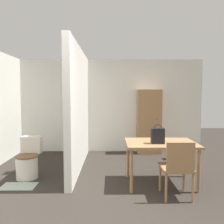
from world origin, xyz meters
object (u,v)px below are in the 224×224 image
(dining_table, at_px, (161,147))
(wooden_chair, at_px, (177,167))
(toilet, at_px, (28,161))
(space_heater, at_px, (179,149))
(wooden_cabinet, at_px, (149,122))
(handbag, at_px, (158,136))

(dining_table, relative_size, wooden_chair, 1.34)
(toilet, distance_m, space_heater, 3.39)
(toilet, xyz_separation_m, wooden_cabinet, (2.57, 1.71, 0.54))
(wooden_cabinet, bearing_deg, toilet, -146.41)
(handbag, relative_size, wooden_cabinet, 0.19)
(dining_table, relative_size, space_heater, 2.45)
(handbag, xyz_separation_m, space_heater, (0.87, 1.58, -0.63))
(toilet, xyz_separation_m, space_heater, (3.20, 1.11, -0.06))
(wooden_chair, bearing_deg, wooden_cabinet, 89.47)
(wooden_cabinet, distance_m, space_heater, 1.06)
(handbag, distance_m, space_heater, 1.91)
(wooden_cabinet, bearing_deg, wooden_chair, -90.78)
(dining_table, relative_size, handbag, 3.67)
(toilet, relative_size, wooden_cabinet, 0.44)
(handbag, bearing_deg, space_heater, 61.07)
(wooden_cabinet, xyz_separation_m, space_heater, (0.63, -0.60, -0.60))
(wooden_chair, height_order, wooden_cabinet, wooden_cabinet)
(wooden_chair, bearing_deg, dining_table, 103.60)
(dining_table, distance_m, space_heater, 1.73)
(dining_table, xyz_separation_m, handbag, (-0.08, -0.11, 0.21))
(dining_table, height_order, toilet, dining_table)
(dining_table, bearing_deg, wooden_chair, -76.64)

